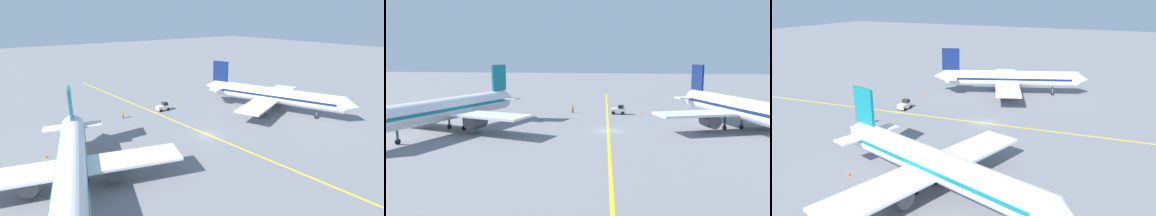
# 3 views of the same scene
# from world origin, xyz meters

# --- Properties ---
(ground_plane) EXTENTS (400.00, 400.00, 0.00)m
(ground_plane) POSITION_xyz_m (0.00, 0.00, 0.00)
(ground_plane) COLOR slate
(apron_yellow_centreline) EXTENTS (9.93, 119.65, 0.01)m
(apron_yellow_centreline) POSITION_xyz_m (0.00, 0.00, 0.00)
(apron_yellow_centreline) COLOR yellow
(apron_yellow_centreline) RESTS_ON ground
(airplane_at_gate) EXTENTS (28.01, 34.22, 10.60)m
(airplane_at_gate) POSITION_xyz_m (-21.30, -2.48, 3.71)
(airplane_at_gate) COLOR silver
(airplane_at_gate) RESTS_ON ground
(airplane_adjacent_stand) EXTENTS (28.33, 34.87, 10.60)m
(airplane_adjacent_stand) POSITION_xyz_m (25.69, 4.56, 3.71)
(airplane_adjacent_stand) COLOR white
(airplane_adjacent_stand) RESTS_ON ground
(baggage_tug_white) EXTENTS (3.04, 1.82, 2.11)m
(baggage_tug_white) POSITION_xyz_m (-1.02, -17.75, 0.90)
(baggage_tug_white) COLOR white
(baggage_tug_white) RESTS_ON ground
(ground_crew_worker) EXTENTS (0.33, 0.55, 1.68)m
(ground_crew_worker) POSITION_xyz_m (8.93, -18.19, 0.91)
(ground_crew_worker) COLOR #23232D
(ground_crew_worker) RESTS_ON ground
(traffic_cone_near_nose) EXTENTS (0.32, 0.32, 0.55)m
(traffic_cone_near_nose) POSITION_xyz_m (26.57, -7.76, 0.28)
(traffic_cone_near_nose) COLOR orange
(traffic_cone_near_nose) RESTS_ON ground
(traffic_cone_mid_apron) EXTENTS (0.32, 0.32, 0.55)m
(traffic_cone_mid_apron) POSITION_xyz_m (-12.98, -20.28, 0.28)
(traffic_cone_mid_apron) COLOR orange
(traffic_cone_mid_apron) RESTS_ON ground
(traffic_cone_by_wingtip) EXTENTS (0.32, 0.32, 0.55)m
(traffic_cone_by_wingtip) POSITION_xyz_m (-5.89, -18.37, 0.28)
(traffic_cone_by_wingtip) COLOR orange
(traffic_cone_by_wingtip) RESTS_ON ground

